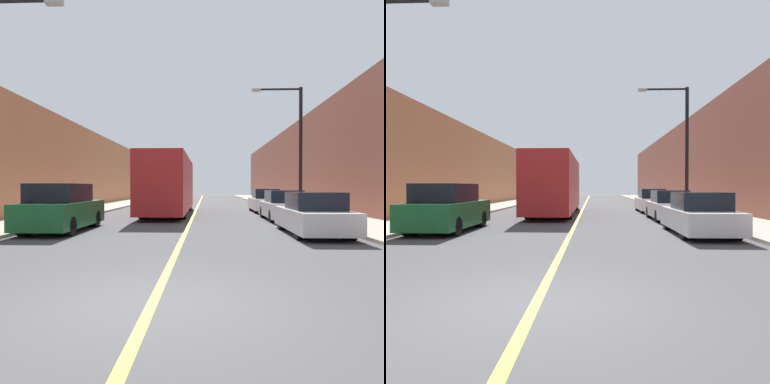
{
  "view_description": "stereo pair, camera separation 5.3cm",
  "coord_description": "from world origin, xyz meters",
  "views": [
    {
      "loc": [
        0.79,
        -5.28,
        1.7
      ],
      "look_at": [
        0.08,
        12.83,
        1.45
      ],
      "focal_mm": 35.0,
      "sensor_mm": 36.0,
      "label": 1
    },
    {
      "loc": [
        0.84,
        -5.28,
        1.7
      ],
      "look_at": [
        0.08,
        12.83,
        1.45
      ],
      "focal_mm": 35.0,
      "sensor_mm": 36.0,
      "label": 2
    }
  ],
  "objects": [
    {
      "name": "building_row_left",
      "position": [
        -11.15,
        30.0,
        3.28
      ],
      "size": [
        4.0,
        72.0,
        6.57
      ],
      "primitive_type": "cube",
      "color": "#B2724C",
      "rests_on": "ground"
    },
    {
      "name": "street_lamp_right",
      "position": [
        5.9,
        16.39,
        4.32
      ],
      "size": [
        2.89,
        0.24,
        7.28
      ],
      "color": "black",
      "rests_on": "sidewalk_right"
    },
    {
      "name": "sidewalk_left",
      "position": [
        -7.51,
        30.0,
        0.06
      ],
      "size": [
        3.28,
        72.0,
        0.12
      ],
      "primitive_type": "cube",
      "color": "#A89E8C",
      "rests_on": "ground"
    },
    {
      "name": "bus",
      "position": [
        -1.54,
        17.99,
        1.86
      ],
      "size": [
        2.47,
        12.03,
        3.5
      ],
      "color": "#AD1E1E",
      "rests_on": "ground"
    },
    {
      "name": "car_right_near",
      "position": [
        4.56,
        8.1,
        0.68
      ],
      "size": [
        1.86,
        4.65,
        1.51
      ],
      "color": "silver",
      "rests_on": "ground"
    },
    {
      "name": "sidewalk_right",
      "position": [
        7.51,
        30.0,
        0.06
      ],
      "size": [
        3.28,
        72.0,
        0.12
      ],
      "primitive_type": "cube",
      "color": "#A89E8C",
      "rests_on": "ground"
    },
    {
      "name": "road_center_line",
      "position": [
        0.0,
        30.0,
        0.0
      ],
      "size": [
        0.16,
        72.0,
        0.01
      ],
      "primitive_type": "cube",
      "color": "gold",
      "rests_on": "ground"
    },
    {
      "name": "building_row_right",
      "position": [
        11.15,
        30.0,
        3.9
      ],
      "size": [
        4.0,
        72.0,
        7.8
      ],
      "primitive_type": "cube",
      "color": "brown",
      "rests_on": "ground"
    },
    {
      "name": "car_right_mid",
      "position": [
        4.68,
        13.97,
        0.69
      ],
      "size": [
        1.81,
        4.68,
        1.53
      ],
      "color": "silver",
      "rests_on": "ground"
    },
    {
      "name": "parked_suv_left",
      "position": [
        -4.76,
        8.81,
        0.85
      ],
      "size": [
        1.93,
        4.81,
        1.82
      ],
      "color": "#145128",
      "rests_on": "ground"
    },
    {
      "name": "car_right_far",
      "position": [
        4.72,
        20.1,
        0.7
      ],
      "size": [
        1.77,
        4.34,
        1.57
      ],
      "color": "silver",
      "rests_on": "ground"
    },
    {
      "name": "ground_plane",
      "position": [
        0.0,
        0.0,
        0.0
      ],
      "size": [
        200.0,
        200.0,
        0.0
      ],
      "primitive_type": "plane",
      "color": "#474749"
    }
  ]
}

